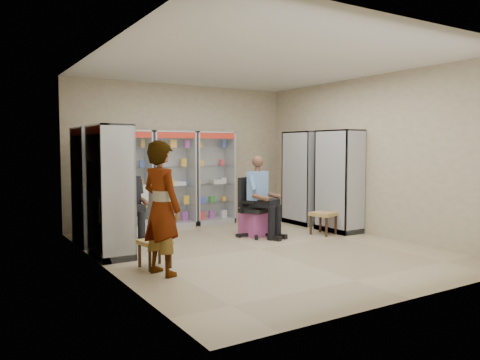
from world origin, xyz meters
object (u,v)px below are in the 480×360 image
pink_trunk (258,221)px  cabinet_left_far (92,186)px  cabinet_back_left (128,181)px  cabinet_right_near (339,181)px  cabinet_back_right (212,178)px  standing_man (162,208)px  woven_stool_b (155,254)px  wooden_chair (128,213)px  office_chair (255,207)px  woven_stool_a (323,223)px  cabinet_back_mid (172,179)px  seated_shopkeeper (257,199)px  cabinet_right_far (303,178)px  cabinet_left_near (110,191)px

pink_trunk → cabinet_left_far: bearing=164.6°
cabinet_back_left → cabinet_right_near: 4.18m
cabinet_back_right → standing_man: bearing=-127.2°
cabinet_back_left → woven_stool_b: cabinet_back_left is taller
cabinet_back_left → cabinet_right_near: same height
wooden_chair → office_chair: size_ratio=0.85×
pink_trunk → woven_stool_b: size_ratio=1.40×
cabinet_right_near → cabinet_left_far: bearing=73.7°
standing_man → office_chair: bearing=-75.3°
cabinet_back_right → woven_stool_a: bearing=-63.6°
cabinet_right_near → cabinet_back_mid: bearing=49.2°
seated_shopkeeper → cabinet_back_right: bearing=63.2°
cabinet_right_far → cabinet_back_mid: bearing=66.3°
cabinet_right_near → standing_man: cabinet_right_near is taller
cabinet_back_mid → cabinet_right_near: 3.41m
cabinet_left_far → woven_stool_b: bearing=9.2°
wooden_chair → woven_stool_b: size_ratio=2.43×
cabinet_right_near → cabinet_left_near: (-4.46, 0.20, 0.00)m
cabinet_back_mid → seated_shopkeeper: size_ratio=1.42×
cabinet_left_far → cabinet_back_left: bearing=135.0°
cabinet_right_far → cabinet_back_left: bearing=72.2°
cabinet_right_far → cabinet_left_near: same height
cabinet_back_mid → cabinet_left_far: same height
office_chair → woven_stool_a: bearing=-47.3°
cabinet_right_far → standing_man: cabinet_right_far is taller
cabinet_back_right → cabinet_right_far: bearing=-34.7°
seated_shopkeeper → cabinet_right_near: bearing=-36.8°
standing_man → woven_stool_a: bearing=-91.6°
pink_trunk → woven_stool_a: bearing=-28.5°
cabinet_back_right → cabinet_left_near: size_ratio=1.00×
cabinet_back_mid → seated_shopkeeper: 2.08m
cabinet_back_mid → office_chair: bearing=-64.1°
woven_stool_b → cabinet_back_left: bearing=78.6°
cabinet_back_left → pink_trunk: 2.70m
cabinet_back_mid → standing_man: 3.73m
office_chair → woven_stool_b: bearing=-179.0°
seated_shopkeeper → pink_trunk: (0.11, 0.14, -0.44)m
cabinet_back_left → woven_stool_a: bearing=-37.3°
cabinet_back_left → standing_man: bearing=-100.9°
cabinet_back_mid → cabinet_back_right: (0.95, 0.00, 0.00)m
wooden_chair → woven_stool_a: 3.67m
cabinet_back_left → woven_stool_a: 3.91m
office_chair → woven_stool_a: 1.37m
cabinet_back_mid → cabinet_left_far: 2.10m
cabinet_right_far → wooden_chair: bearing=84.0°
seated_shopkeeper → standing_man: standing_man is taller
cabinet_back_right → wooden_chair: cabinet_back_right is taller
cabinet_back_mid → pink_trunk: bearing=-60.0°
cabinet_right_far → cabinet_left_far: 4.46m
cabinet_right_far → woven_stool_a: bearing=158.1°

